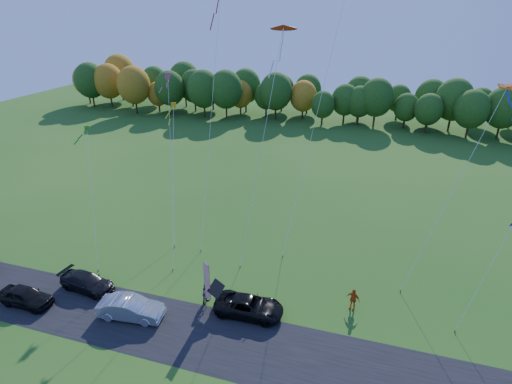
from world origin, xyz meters
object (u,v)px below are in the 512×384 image
(black_suv, at_px, (249,306))
(feather_flag, at_px, (207,281))
(silver_sedan, at_px, (131,308))
(person_east, at_px, (353,299))

(black_suv, xyz_separation_m, feather_flag, (-3.20, -0.40, 1.95))
(silver_sedan, xyz_separation_m, person_east, (15.87, 5.75, 0.10))
(black_suv, bearing_deg, person_east, -70.92)
(silver_sedan, bearing_deg, feather_flag, -71.56)
(person_east, relative_size, feather_flag, 0.42)
(silver_sedan, height_order, person_east, person_east)
(silver_sedan, height_order, feather_flag, feather_flag)
(black_suv, height_order, person_east, person_east)
(person_east, xyz_separation_m, feather_flag, (-10.67, -3.27, 1.76))
(feather_flag, bearing_deg, person_east, 17.04)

